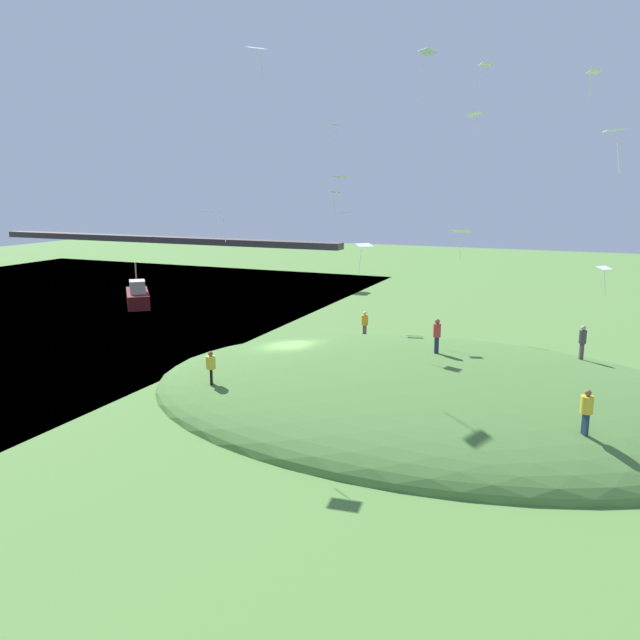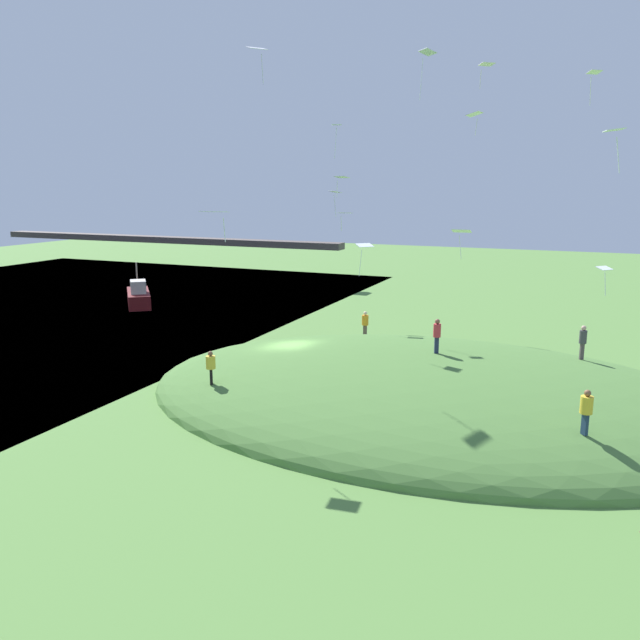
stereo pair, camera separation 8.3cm
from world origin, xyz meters
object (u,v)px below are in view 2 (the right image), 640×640
at_px(kite_2, 604,270).
at_px(kite_10, 341,178).
at_px(kite_4, 594,75).
at_px(kite_9, 335,193).
at_px(kite_5, 461,232).
at_px(kite_14, 615,132).
at_px(person_near_shore, 365,321).
at_px(kite_12, 257,50).
at_px(person_walking_path, 437,332).
at_px(kite_0, 486,65).
at_px(kite_3, 215,213).
at_px(kite_7, 345,214).
at_px(kite_13, 336,129).
at_px(person_with_child, 583,338).
at_px(kite_11, 364,247).
at_px(person_on_hilltop, 211,364).
at_px(person_watching_kites, 586,407).
at_px(kite_8, 475,114).
at_px(boat_on_lake, 139,296).
at_px(kite_1, 427,56).

bearing_deg(kite_2, kite_10, -177.69).
relative_size(kite_4, kite_9, 0.91).
xyz_separation_m(kite_5, kite_14, (8.16, -15.65, 4.75)).
relative_size(person_near_shore, kite_12, 0.94).
height_order(person_walking_path, kite_0, kite_0).
relative_size(kite_10, kite_12, 0.63).
distance_m(kite_3, kite_10, 10.56).
bearing_deg(kite_7, kite_4, -6.05).
relative_size(person_walking_path, kite_2, 1.22).
xyz_separation_m(kite_0, kite_14, (6.18, -9.89, -4.24)).
bearing_deg(kite_13, kite_2, -13.50).
bearing_deg(person_with_child, kite_9, -61.19).
xyz_separation_m(kite_3, kite_11, (1.05, 16.42, -2.83)).
relative_size(person_on_hilltop, person_watching_kites, 0.93).
bearing_deg(kite_0, kite_12, -160.67).
bearing_deg(kite_5, kite_3, -111.89).
bearing_deg(person_on_hilltop, person_watching_kites, -123.73).
height_order(person_walking_path, kite_5, kite_5).
bearing_deg(kite_8, person_on_hilltop, -120.05).
xyz_separation_m(boat_on_lake, kite_13, (21.73, -7.13, 13.10)).
height_order(kite_0, kite_5, kite_0).
xyz_separation_m(kite_5, kite_7, (-7.29, -1.73, 1.11)).
bearing_deg(kite_0, person_with_child, -4.30).
relative_size(person_on_hilltop, person_with_child, 0.90).
distance_m(person_with_child, kite_7, 16.74).
height_order(person_on_hilltop, kite_10, kite_10).
relative_size(boat_on_lake, person_on_hilltop, 3.60).
bearing_deg(kite_9, person_near_shore, -49.11).
height_order(person_walking_path, person_with_child, person_walking_path).
xyz_separation_m(kite_5, kite_13, (-7.40, -3.10, 6.32)).
bearing_deg(kite_11, kite_2, -21.02).
distance_m(person_walking_path, kite_1, 13.30).
height_order(kite_1, kite_13, kite_1).
bearing_deg(kite_10, kite_13, 115.25).
height_order(kite_4, kite_9, kite_4).
relative_size(person_watching_kites, kite_1, 0.78).
distance_m(person_with_child, kite_3, 19.94).
bearing_deg(kite_11, person_watching_kites, -47.62).
height_order(person_on_hilltop, kite_7, kite_7).
relative_size(kite_0, kite_4, 0.71).
relative_size(person_with_child, kite_11, 0.84).
bearing_deg(kite_9, kite_10, -66.43).
relative_size(person_watching_kites, person_near_shore, 1.00).
xyz_separation_m(kite_0, kite_7, (-9.27, 4.03, -7.88)).
bearing_deg(kite_11, kite_8, 4.72).
xyz_separation_m(person_with_child, kite_4, (-0.59, 2.93, 13.41)).
height_order(person_near_shore, kite_7, kite_7).
distance_m(person_walking_path, kite_7, 12.67).
height_order(kite_8, kite_10, kite_8).
bearing_deg(kite_11, person_walking_path, -50.67).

